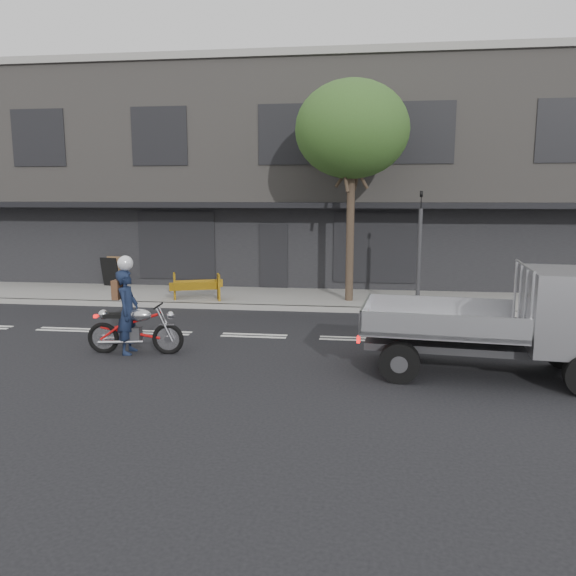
% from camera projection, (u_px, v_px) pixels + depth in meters
% --- Properties ---
extents(ground, '(80.00, 80.00, 0.00)m').
position_uv_depth(ground, '(254.00, 336.00, 13.64)').
color(ground, black).
rests_on(ground, ground).
extents(sidewalk, '(32.00, 3.20, 0.15)m').
position_uv_depth(sidewalk, '(281.00, 298.00, 18.23)').
color(sidewalk, gray).
rests_on(sidewalk, ground).
extents(kerb, '(32.00, 0.20, 0.15)m').
position_uv_depth(kerb, '(274.00, 308.00, 16.66)').
color(kerb, gray).
rests_on(kerb, ground).
extents(building_main, '(26.00, 10.00, 8.00)m').
position_uv_depth(building_main, '(303.00, 180.00, 24.04)').
color(building_main, slate).
rests_on(building_main, ground).
extents(street_tree, '(3.40, 3.40, 6.74)m').
position_uv_depth(street_tree, '(352.00, 130.00, 16.61)').
color(street_tree, '#382B21').
rests_on(street_tree, ground).
extents(traffic_light_pole, '(0.12, 0.12, 3.50)m').
position_uv_depth(traffic_light_pole, '(419.00, 256.00, 16.11)').
color(traffic_light_pole, '#2D2D30').
rests_on(traffic_light_pole, ground).
extents(motorcycle, '(2.11, 0.61, 1.08)m').
position_uv_depth(motorcycle, '(135.00, 328.00, 12.06)').
color(motorcycle, black).
rests_on(motorcycle, ground).
extents(rider, '(0.48, 0.69, 1.82)m').
position_uv_depth(rider, '(128.00, 312.00, 12.02)').
color(rider, '#131D35').
rests_on(rider, ground).
extents(flatbed_ute, '(4.80, 2.33, 2.15)m').
position_uv_depth(flatbed_ute, '(549.00, 314.00, 10.27)').
color(flatbed_ute, black).
rests_on(flatbed_ute, ground).
extents(construction_barrier, '(1.64, 1.09, 0.85)m').
position_uv_depth(construction_barrier, '(194.00, 287.00, 17.30)').
color(construction_barrier, '#FFB00D').
rests_on(construction_barrier, sidewalk).
extents(sandwich_board, '(0.72, 0.54, 1.04)m').
position_uv_depth(sandwich_board, '(110.00, 272.00, 20.04)').
color(sandwich_board, black).
rests_on(sandwich_board, sidewalk).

